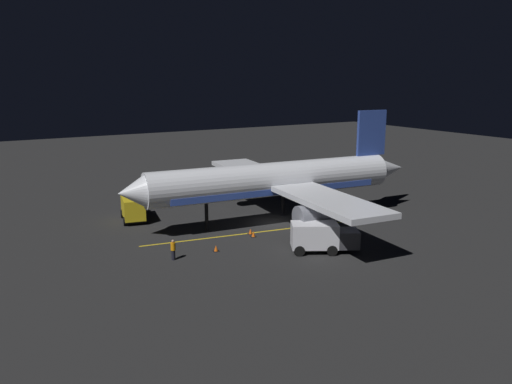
# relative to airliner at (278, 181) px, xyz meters

# --- Properties ---
(ground_plane) EXTENTS (180.00, 180.00, 0.20)m
(ground_plane) POSITION_rel_airliner_xyz_m (0.05, 0.57, -4.49)
(ground_plane) COLOR black
(apron_guide_stripe) EXTENTS (3.38, 20.72, 0.01)m
(apron_guide_stripe) POSITION_rel_airliner_xyz_m (-1.88, 4.57, -4.39)
(apron_guide_stripe) COLOR gold
(apron_guide_stripe) RESTS_ON ground_plane
(airliner) EXTENTS (30.51, 32.46, 11.25)m
(airliner) POSITION_rel_airliner_xyz_m (0.00, 0.00, 0.00)
(airliner) COLOR white
(airliner) RESTS_ON ground_plane
(baggage_truck) EXTENTS (6.52, 3.27, 2.54)m
(baggage_truck) POSITION_rel_airliner_xyz_m (8.70, 12.67, -3.09)
(baggage_truck) COLOR gold
(baggage_truck) RESTS_ON ground_plane
(catering_truck) EXTENTS (4.58, 6.03, 2.57)m
(catering_truck) POSITION_rel_airliner_xyz_m (-9.67, 1.80, -3.09)
(catering_truck) COLOR silver
(catering_truck) RESTS_ON ground_plane
(ground_crew_worker) EXTENTS (0.40, 0.40, 1.74)m
(ground_crew_worker) POSITION_rel_airliner_xyz_m (-5.06, 13.51, -3.50)
(ground_crew_worker) COLOR black
(ground_crew_worker) RESTS_ON ground_plane
(traffic_cone_near_left) EXTENTS (0.50, 0.50, 0.55)m
(traffic_cone_near_left) POSITION_rel_airliner_xyz_m (-4.93, 9.54, -4.14)
(traffic_cone_near_left) COLOR #EA590F
(traffic_cone_near_left) RESTS_ON ground_plane
(traffic_cone_near_right) EXTENTS (0.50, 0.50, 0.55)m
(traffic_cone_near_right) POSITION_rel_airliner_xyz_m (-3.05, 4.68, -4.14)
(traffic_cone_near_right) COLOR #EA590F
(traffic_cone_near_right) RESTS_ON ground_plane
(traffic_cone_under_wing) EXTENTS (0.50, 0.50, 0.55)m
(traffic_cone_under_wing) POSITION_rel_airliner_xyz_m (-2.17, 4.49, -4.14)
(traffic_cone_under_wing) COLOR #EA590F
(traffic_cone_under_wing) RESTS_ON ground_plane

